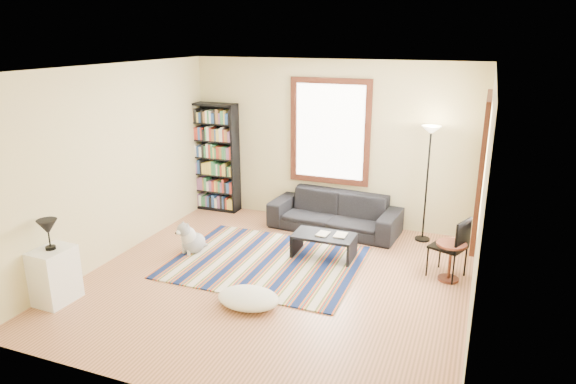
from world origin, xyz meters
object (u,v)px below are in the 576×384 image
(floor_lamp, at_px, (427,185))
(folding_chair, at_px, (448,247))
(coffee_table, at_px, (324,246))
(white_cabinet, at_px, (55,275))
(bookshelf, at_px, (215,157))
(sofa, at_px, (334,212))
(side_table, at_px, (450,262))
(dog, at_px, (194,237))
(floor_cushion, at_px, (248,298))

(floor_lamp, bearing_deg, folding_chair, -69.06)
(floor_lamp, bearing_deg, coffee_table, -136.78)
(floor_lamp, relative_size, white_cabinet, 2.66)
(bookshelf, xyz_separation_m, coffee_table, (2.56, -1.38, -0.82))
(sofa, distance_m, floor_lamp, 1.58)
(side_table, xyz_separation_m, folding_chair, (-0.05, 0.11, 0.16))
(dog, bearing_deg, side_table, 28.54)
(floor_cushion, bearing_deg, coffee_table, 75.59)
(coffee_table, relative_size, side_table, 1.67)
(white_cabinet, bearing_deg, bookshelf, 90.10)
(sofa, height_order, folding_chair, folding_chair)
(coffee_table, height_order, floor_lamp, floor_lamp)
(bookshelf, bearing_deg, dog, -70.85)
(coffee_table, xyz_separation_m, floor_cushion, (-0.44, -1.69, -0.08))
(bookshelf, height_order, floor_cushion, bookshelf)
(side_table, bearing_deg, floor_lamp, 111.19)
(sofa, relative_size, floor_lamp, 1.16)
(coffee_table, xyz_separation_m, dog, (-1.89, -0.54, 0.08))
(floor_cushion, height_order, dog, dog)
(sofa, height_order, coffee_table, sofa)
(coffee_table, distance_m, dog, 1.97)
(white_cabinet, height_order, dog, white_cabinet)
(folding_chair, xyz_separation_m, white_cabinet, (-4.45, -2.47, -0.08))
(side_table, height_order, folding_chair, folding_chair)
(floor_lamp, bearing_deg, bookshelf, 177.47)
(floor_lamp, relative_size, dog, 3.63)
(floor_lamp, height_order, side_table, floor_lamp)
(dog, bearing_deg, coffee_table, 37.66)
(side_table, relative_size, folding_chair, 0.63)
(folding_chair, xyz_separation_m, dog, (-3.64, -0.56, -0.17))
(folding_chair, bearing_deg, sofa, 172.43)
(floor_lamp, height_order, folding_chair, floor_lamp)
(coffee_table, relative_size, dog, 1.76)
(floor_cushion, bearing_deg, floor_lamp, 59.30)
(coffee_table, distance_m, floor_lamp, 1.92)
(folding_chair, relative_size, white_cabinet, 1.23)
(floor_cushion, bearing_deg, white_cabinet, -161.44)
(folding_chair, bearing_deg, side_table, -43.92)
(folding_chair, height_order, white_cabinet, folding_chair)
(bookshelf, distance_m, dog, 2.17)
(bookshelf, bearing_deg, coffee_table, -28.35)
(floor_lamp, bearing_deg, sofa, -176.06)
(bookshelf, bearing_deg, sofa, -6.42)
(floor_cushion, bearing_deg, sofa, 84.45)
(floor_cushion, height_order, floor_lamp, floor_lamp)
(side_table, distance_m, folding_chair, 0.20)
(floor_lamp, height_order, white_cabinet, floor_lamp)
(side_table, relative_size, white_cabinet, 0.77)
(floor_cushion, height_order, folding_chair, folding_chair)
(side_table, bearing_deg, coffee_table, 176.85)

